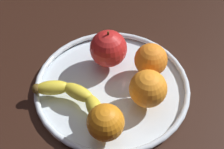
{
  "coord_description": "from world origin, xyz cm",
  "views": [
    {
      "loc": [
        -35.12,
        26.65,
        55.99
      ],
      "look_at": [
        0.0,
        0.0,
        4.8
      ],
      "focal_mm": 51.84,
      "sensor_mm": 36.0,
      "label": 1
    }
  ],
  "objects_px": {
    "apple": "(108,49)",
    "orange_center": "(151,60)",
    "banana": "(73,96)",
    "orange_back_right": "(106,122)",
    "orange_back_left": "(148,89)",
    "fruit_bowl": "(112,86)"
  },
  "relations": [
    {
      "from": "apple",
      "to": "orange_center",
      "type": "height_order",
      "value": "apple"
    },
    {
      "from": "banana",
      "to": "apple",
      "type": "distance_m",
      "value": 0.13
    },
    {
      "from": "banana",
      "to": "orange_back_right",
      "type": "height_order",
      "value": "orange_back_right"
    },
    {
      "from": "banana",
      "to": "orange_back_left",
      "type": "xyz_separation_m",
      "value": [
        -0.09,
        -0.12,
        0.02
      ]
    },
    {
      "from": "orange_back_left",
      "to": "orange_center",
      "type": "xyz_separation_m",
      "value": [
        0.06,
        -0.06,
        -0.0
      ]
    },
    {
      "from": "apple",
      "to": "orange_back_right",
      "type": "relative_size",
      "value": 1.28
    },
    {
      "from": "apple",
      "to": "orange_back_right",
      "type": "height_order",
      "value": "apple"
    },
    {
      "from": "apple",
      "to": "fruit_bowl",
      "type": "bearing_deg",
      "value": 149.69
    },
    {
      "from": "orange_back_right",
      "to": "orange_center",
      "type": "bearing_deg",
      "value": -68.44
    },
    {
      "from": "fruit_bowl",
      "to": "orange_back_right",
      "type": "distance_m",
      "value": 0.13
    },
    {
      "from": "banana",
      "to": "orange_back_right",
      "type": "bearing_deg",
      "value": 162.08
    },
    {
      "from": "banana",
      "to": "orange_center",
      "type": "distance_m",
      "value": 0.18
    },
    {
      "from": "banana",
      "to": "apple",
      "type": "height_order",
      "value": "apple"
    },
    {
      "from": "apple",
      "to": "orange_back_right",
      "type": "xyz_separation_m",
      "value": [
        -0.15,
        0.12,
        -0.01
      ]
    },
    {
      "from": "orange_back_left",
      "to": "orange_center",
      "type": "bearing_deg",
      "value": -45.78
    },
    {
      "from": "fruit_bowl",
      "to": "orange_center",
      "type": "relative_size",
      "value": 4.69
    },
    {
      "from": "orange_back_left",
      "to": "orange_back_right",
      "type": "bearing_deg",
      "value": 95.47
    },
    {
      "from": "apple",
      "to": "orange_back_left",
      "type": "relative_size",
      "value": 1.18
    },
    {
      "from": "banana",
      "to": "orange_back_left",
      "type": "distance_m",
      "value": 0.15
    },
    {
      "from": "orange_back_right",
      "to": "banana",
      "type": "bearing_deg",
      "value": 4.29
    },
    {
      "from": "apple",
      "to": "orange_center",
      "type": "bearing_deg",
      "value": -144.73
    },
    {
      "from": "orange_center",
      "to": "orange_back_left",
      "type": "bearing_deg",
      "value": 134.22
    }
  ]
}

